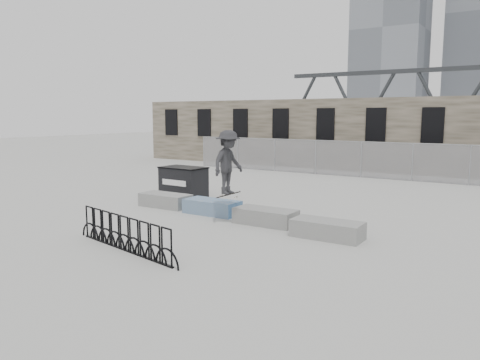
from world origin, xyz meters
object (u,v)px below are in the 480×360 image
object	(u,v)px
planter_far_left	(165,200)
bike_rack	(124,234)
planter_center_left	(212,206)
planter_center_right	(266,216)
dumpster	(183,182)
planter_offset	(327,229)
skateboarder	(228,162)

from	to	relation	value
planter_far_left	bike_rack	distance (m)	5.84
planter_center_left	planter_center_right	world-z (taller)	same
planter_center_right	dumpster	bearing A→B (deg)	154.71
planter_center_left	planter_offset	world-z (taller)	same
planter_far_left	planter_offset	size ratio (longest dim) A/B	1.00
dumpster	planter_center_right	bearing A→B (deg)	-22.35
planter_center_left	planter_offset	bearing A→B (deg)	-10.47
skateboarder	planter_center_right	bearing A→B (deg)	-54.03
planter_far_left	skateboarder	world-z (taller)	skateboarder
planter_center_left	planter_offset	xyz separation A→B (m)	(4.67, -0.86, 0.00)
planter_offset	skateboarder	size ratio (longest dim) A/B	0.92
planter_far_left	planter_center_right	size ratio (longest dim) A/B	1.00
planter_center_right	bike_rack	xyz separation A→B (m)	(-1.60, -4.53, 0.17)
planter_far_left	dumpster	xyz separation A→B (m)	(-0.89, 2.16, 0.37)
planter_far_left	planter_center_left	bearing A→B (deg)	-2.49
bike_rack	dumpster	bearing A→B (deg)	118.86
bike_rack	skateboarder	distance (m)	4.23
planter_offset	dumpster	bearing A→B (deg)	158.26
planter_center_right	dumpster	xyz separation A→B (m)	(-5.53, 2.61, 0.37)
planter_far_left	dumpster	distance (m)	2.37
dumpster	bike_rack	xyz separation A→B (m)	(3.93, -7.14, -0.20)
planter_far_left	planter_center_right	world-z (taller)	same
skateboarder	dumpster	bearing A→B (deg)	57.50
planter_offset	planter_center_right	bearing A→B (deg)	167.46
dumpster	bike_rack	bearing A→B (deg)	-58.21
planter_center_left	bike_rack	xyz separation A→B (m)	(0.77, -4.88, 0.17)
planter_far_left	planter_center_right	xyz separation A→B (m)	(4.64, -0.45, 0.00)
planter_offset	bike_rack	world-z (taller)	bike_rack
planter_far_left	bike_rack	world-z (taller)	bike_rack
planter_far_left	skateboarder	xyz separation A→B (m)	(3.64, -1.09, 1.72)
planter_center_right	bike_rack	size ratio (longest dim) A/B	0.45
planter_far_left	planter_center_right	bearing A→B (deg)	-5.53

